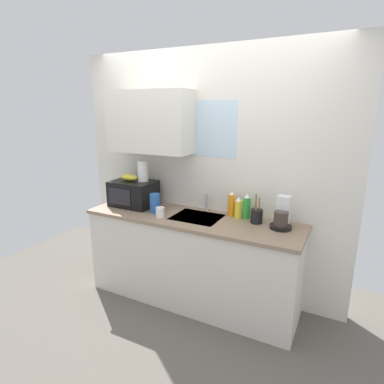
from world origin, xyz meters
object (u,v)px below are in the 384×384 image
paper_towel_roll (143,171)px  dish_soap_bottle_green (247,207)px  microwave (133,193)px  banana_bunch (129,177)px  mug_white (160,212)px  dish_soap_bottle_orange (231,204)px  cereal_canister (155,203)px  dish_soap_bottle_yellow (238,208)px  utensil_crock (257,216)px  coffee_maker (282,216)px

paper_towel_roll → dish_soap_bottle_green: (1.12, 0.10, -0.27)m
microwave → banana_bunch: 0.18m
paper_towel_roll → mug_white: paper_towel_roll is taller
dish_soap_bottle_orange → cereal_canister: dish_soap_bottle_orange is taller
microwave → dish_soap_bottle_orange: size_ratio=1.84×
microwave → banana_bunch: size_ratio=2.30×
microwave → mug_white: bearing=-22.4°
dish_soap_bottle_orange → mug_white: bearing=-149.6°
dish_soap_bottle_green → mug_white: (-0.76, -0.34, -0.07)m
banana_bunch → dish_soap_bottle_yellow: size_ratio=0.97×
dish_soap_bottle_yellow → utensil_crock: bearing=-15.3°
dish_soap_bottle_yellow → cereal_canister: bearing=-164.4°
banana_bunch → cereal_canister: size_ratio=1.03×
utensil_crock → dish_soap_bottle_orange: bearing=161.7°
dish_soap_bottle_orange → paper_towel_roll: bearing=-173.3°
dish_soap_bottle_orange → mug_white: 0.70m
microwave → dish_soap_bottle_green: (1.22, 0.15, -0.02)m
cereal_canister → dish_soap_bottle_orange: bearing=20.1°
paper_towel_roll → coffee_maker: paper_towel_roll is taller
dish_soap_bottle_orange → dish_soap_bottle_yellow: 0.10m
dish_soap_bottle_green → utensil_crock: bearing=-32.5°
dish_soap_bottle_yellow → utensil_crock: utensil_crock is taller
microwave → cereal_canister: bearing=-16.1°
microwave → banana_bunch: banana_bunch is taller
utensil_crock → coffee_maker: bearing=-2.9°
microwave → dish_soap_bottle_orange: microwave is taller
microwave → paper_towel_roll: bearing=27.2°
banana_bunch → mug_white: (0.51, -0.19, -0.26)m
microwave → paper_towel_roll: (0.10, 0.05, 0.24)m
coffee_maker → cereal_canister: coffee_maker is taller
banana_bunch → dish_soap_bottle_orange: size_ratio=0.80×
banana_bunch → utensil_crock: (1.39, 0.07, -0.24)m
banana_bunch → cereal_canister: bearing=-14.4°
microwave → cereal_canister: size_ratio=2.36×
banana_bunch → dish_soap_bottle_green: (1.27, 0.15, -0.19)m
paper_towel_roll → mug_white: 0.54m
dish_soap_bottle_green → coffee_maker: bearing=-14.2°
cereal_canister → utensil_crock: bearing=9.7°
microwave → cereal_canister: 0.36m
dish_soap_bottle_orange → dish_soap_bottle_green: dish_soap_bottle_orange is taller
banana_bunch → dish_soap_bottle_green: banana_bunch is taller
coffee_maker → dish_soap_bottle_green: coffee_maker is taller
utensil_crock → paper_towel_roll: bearing=-179.1°
dish_soap_bottle_yellow → mug_white: size_ratio=2.18×
dish_soap_bottle_orange → dish_soap_bottle_green: (0.16, -0.02, -0.00)m
dish_soap_bottle_yellow → cereal_canister: size_ratio=1.06×
coffee_maker → dish_soap_bottle_yellow: size_ratio=1.35×
dish_soap_bottle_green → cereal_canister: bearing=-164.3°
coffee_maker → utensil_crock: size_ratio=1.00×
microwave → mug_white: size_ratio=4.84×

